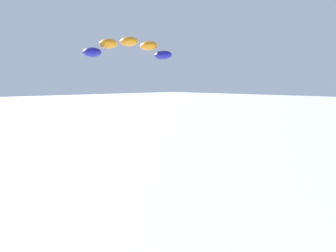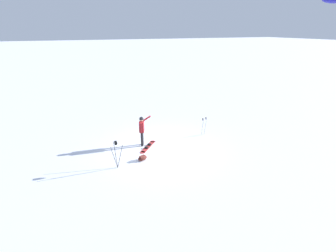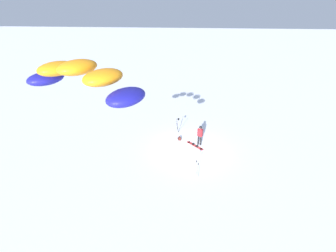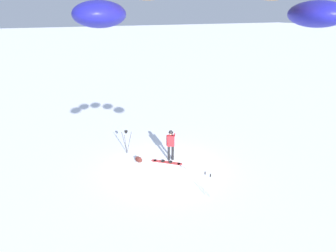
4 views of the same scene
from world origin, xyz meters
name	(u,v)px [view 1 (image 1 of 4)]	position (x,y,z in m)	size (l,w,h in m)	color
traction_kite	(129,48)	(9.07, -3.29, 8.24)	(2.97, 4.65, 1.03)	navy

